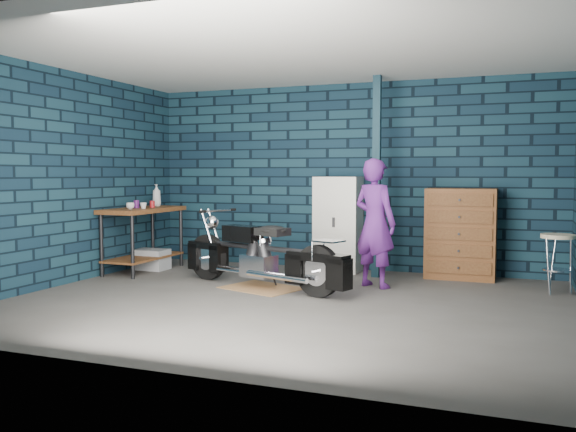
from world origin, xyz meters
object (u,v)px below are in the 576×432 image
object	(u,v)px
workbench	(143,240)
locker	(338,224)
motorcycle	(262,250)
storage_bin	(151,259)
tool_chest	(461,234)
person	(375,223)
shop_stool	(557,264)

from	to	relation	value
workbench	locker	size ratio (longest dim) A/B	1.03
motorcycle	storage_bin	size ratio (longest dim) A/B	4.50
storage_bin	tool_chest	bearing A→B (deg)	10.66
motorcycle	tool_chest	size ratio (longest dim) A/B	1.78
person	storage_bin	world-z (taller)	person
tool_chest	workbench	bearing A→B (deg)	-167.33
shop_stool	workbench	bearing A→B (deg)	-176.89
person	locker	xyz separation A→B (m)	(-0.76, 1.00, -0.12)
tool_chest	shop_stool	world-z (taller)	tool_chest
motorcycle	tool_chest	bearing A→B (deg)	54.46
workbench	motorcycle	xyz separation A→B (m)	(2.11, -0.61, 0.02)
tool_chest	shop_stool	size ratio (longest dim) A/B	1.72
locker	motorcycle	bearing A→B (deg)	-107.61
motorcycle	locker	distance (m)	1.67
person	shop_stool	bearing A→B (deg)	-146.63
storage_bin	tool_chest	xyz separation A→B (m)	(4.29, 0.81, 0.45)
person	locker	size ratio (longest dim) A/B	1.17
motorcycle	shop_stool	xyz separation A→B (m)	(3.35, 0.91, -0.12)
workbench	locker	bearing A→B (deg)	20.33
person	locker	distance (m)	1.26
storage_bin	shop_stool	xyz separation A→B (m)	(5.44, 0.13, 0.20)
storage_bin	tool_chest	size ratio (longest dim) A/B	0.39
motorcycle	person	world-z (taller)	person
person	tool_chest	world-z (taller)	person
storage_bin	locker	world-z (taller)	locker
workbench	shop_stool	size ratio (longest dim) A/B	2.01
tool_chest	locker	bearing A→B (deg)	180.00
storage_bin	shop_stool	distance (m)	5.45
workbench	motorcycle	size ratio (longest dim) A/B	0.66
locker	workbench	bearing A→B (deg)	-159.67
motorcycle	workbench	bearing A→B (deg)	-177.45
workbench	motorcycle	world-z (taller)	motorcycle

